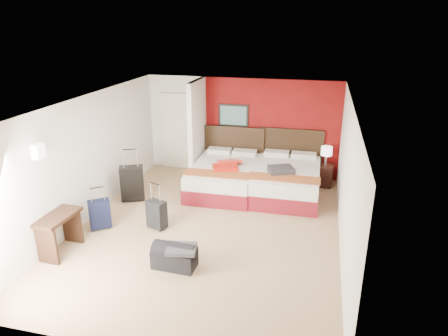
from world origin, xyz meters
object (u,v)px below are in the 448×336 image
(suitcase_black, at_px, (132,184))
(suitcase_charcoal, at_px, (157,215))
(bed_right, at_px, (286,182))
(bed_left, at_px, (224,177))
(red_suitcase_open, at_px, (227,165))
(nightstand, at_px, (324,176))
(table_lamp, at_px, (326,156))
(suitcase_navy, at_px, (100,215))
(duffel_bag, at_px, (174,257))
(desk, at_px, (60,234))

(suitcase_black, distance_m, suitcase_charcoal, 1.52)
(bed_right, bearing_deg, suitcase_black, -161.70)
(bed_left, xyz_separation_m, red_suitcase_open, (0.10, -0.10, 0.37))
(nightstand, height_order, table_lamp, table_lamp)
(suitcase_navy, bearing_deg, bed_right, -0.23)
(bed_left, bearing_deg, duffel_bag, -91.61)
(bed_left, distance_m, suitcase_black, 2.15)
(bed_right, relative_size, suitcase_charcoal, 3.96)
(table_lamp, bearing_deg, suitcase_black, -155.85)
(table_lamp, bearing_deg, bed_left, -160.33)
(nightstand, bearing_deg, suitcase_charcoal, -131.15)
(bed_left, height_order, suitcase_black, suitcase_black)
(nightstand, bearing_deg, suitcase_black, -150.38)
(nightstand, height_order, duffel_bag, nightstand)
(duffel_bag, bearing_deg, suitcase_black, 131.50)
(nightstand, bearing_deg, table_lamp, 0.00)
(suitcase_navy, xyz_separation_m, duffel_bag, (1.87, -0.91, -0.10))
(nightstand, xyz_separation_m, desk, (-4.47, -4.21, 0.10))
(red_suitcase_open, bearing_deg, bed_right, -13.03)
(bed_right, relative_size, table_lamp, 4.56)
(table_lamp, relative_size, suitcase_charcoal, 0.87)
(bed_left, height_order, duffel_bag, bed_left)
(table_lamp, relative_size, desk, 0.55)
(red_suitcase_open, bearing_deg, suitcase_charcoal, -134.68)
(bed_left, bearing_deg, table_lamp, 18.73)
(red_suitcase_open, relative_size, desk, 0.91)
(suitcase_navy, height_order, desk, desk)
(nightstand, bearing_deg, suitcase_navy, -137.05)
(bed_right, height_order, suitcase_navy, bed_right)
(bed_right, relative_size, suitcase_black, 2.82)
(suitcase_black, bearing_deg, bed_left, 4.76)
(bed_right, distance_m, suitcase_black, 3.52)
(duffel_bag, relative_size, desk, 0.82)
(table_lamp, xyz_separation_m, suitcase_charcoal, (-3.17, -2.99, -0.49))
(bed_right, bearing_deg, suitcase_navy, -143.87)
(nightstand, distance_m, suitcase_black, 4.61)
(bed_left, bearing_deg, desk, -123.29)
(table_lamp, bearing_deg, bed_right, -138.88)
(table_lamp, height_order, desk, table_lamp)
(suitcase_charcoal, xyz_separation_m, suitcase_navy, (-1.08, -0.26, 0.01))
(duffel_bag, height_order, desk, desk)
(suitcase_navy, bearing_deg, nightstand, 0.78)
(bed_left, distance_m, table_lamp, 2.52)
(suitcase_black, bearing_deg, suitcase_charcoal, -71.29)
(suitcase_charcoal, bearing_deg, nightstand, 63.74)
(red_suitcase_open, distance_m, nightstand, 2.46)
(suitcase_charcoal, distance_m, desk, 1.78)
(bed_right, xyz_separation_m, table_lamp, (0.87, 0.76, 0.44))
(bed_left, bearing_deg, bed_right, 1.94)
(table_lamp, relative_size, duffel_bag, 0.67)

